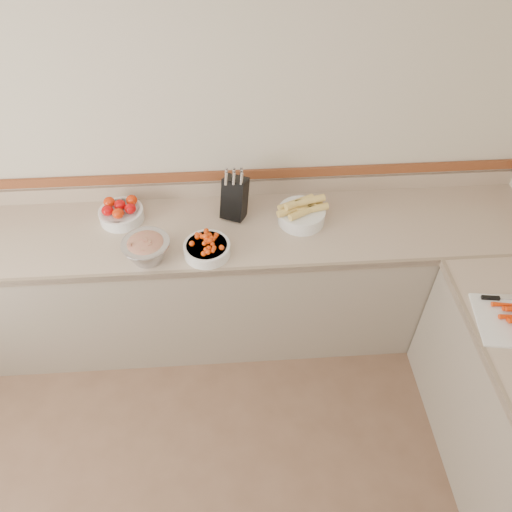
{
  "coord_description": "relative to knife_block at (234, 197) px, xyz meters",
  "views": [
    {
      "loc": [
        0.23,
        -0.45,
        2.83
      ],
      "look_at": [
        0.35,
        1.35,
        1.0
      ],
      "focal_mm": 35.0,
      "sensor_mm": 36.0,
      "label": 1
    }
  ],
  "objects": [
    {
      "name": "corn_bowl",
      "position": [
        0.38,
        -0.08,
        -0.07
      ],
      "size": [
        0.3,
        0.27,
        0.16
      ],
      "color": "white",
      "rests_on": "counter_back"
    },
    {
      "name": "cherry_tomato_bowl",
      "position": [
        -0.16,
        -0.32,
        -0.08
      ],
      "size": [
        0.26,
        0.26,
        0.14
      ],
      "color": "white",
      "rests_on": "counter_back"
    },
    {
      "name": "counter_back",
      "position": [
        -0.26,
        -0.13,
        -0.58
      ],
      "size": [
        4.0,
        0.65,
        1.08
      ],
      "color": "tan",
      "rests_on": "ground_plane"
    },
    {
      "name": "back_wall",
      "position": [
        -0.26,
        0.2,
        0.27
      ],
      "size": [
        4.0,
        0.0,
        4.0
      ],
      "primitive_type": "plane",
      "rotation": [
        1.57,
        0.0,
        0.0
      ],
      "color": "beige",
      "rests_on": "ground_plane"
    },
    {
      "name": "rhubarb_bowl",
      "position": [
        -0.48,
        -0.33,
        -0.05
      ],
      "size": [
        0.26,
        0.26,
        0.15
      ],
      "color": "#B2B2BA",
      "rests_on": "counter_back"
    },
    {
      "name": "knife_block",
      "position": [
        0.0,
        0.0,
        0.0
      ],
      "size": [
        0.19,
        0.2,
        0.32
      ],
      "color": "black",
      "rests_on": "counter_back"
    },
    {
      "name": "tomato_bowl",
      "position": [
        -0.66,
        0.0,
        -0.08
      ],
      "size": [
        0.26,
        0.26,
        0.13
      ],
      "color": "white",
      "rests_on": "counter_back"
    }
  ]
}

